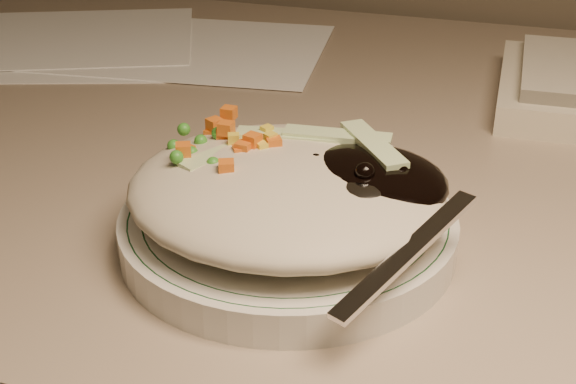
% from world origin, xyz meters
% --- Properties ---
extents(desk, '(1.40, 0.70, 0.74)m').
position_xyz_m(desk, '(0.00, 1.38, 0.54)').
color(desk, gray).
rests_on(desk, ground).
extents(plate, '(0.21, 0.21, 0.02)m').
position_xyz_m(plate, '(-0.09, 1.19, 0.75)').
color(plate, silver).
rests_on(plate, desk).
extents(plate_rim, '(0.20, 0.20, 0.00)m').
position_xyz_m(plate_rim, '(-0.09, 1.19, 0.76)').
color(plate_rim, '#144723').
rests_on(plate_rim, plate).
extents(meal, '(0.21, 0.19, 0.05)m').
position_xyz_m(meal, '(-0.09, 1.19, 0.78)').
color(meal, '#BBB198').
rests_on(meal, plate).
extents(papers, '(0.48, 0.33, 0.00)m').
position_xyz_m(papers, '(-0.41, 1.51, 0.74)').
color(papers, white).
rests_on(papers, desk).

